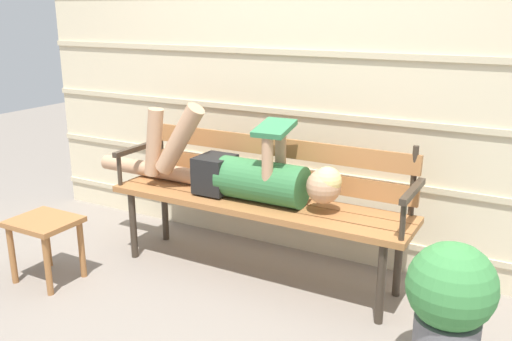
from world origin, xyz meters
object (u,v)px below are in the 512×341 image
Objects in this scene: footstool at (45,232)px; potted_plant at (449,305)px; park_bench at (261,191)px; reclining_person at (238,172)px.

potted_plant is (2.22, 0.20, 0.05)m from footstool.
park_bench is at bearing 34.44° from footstool.
reclining_person is 1.40m from potted_plant.
reclining_person is at bearing 35.14° from footstool.
reclining_person is 2.76× the size of potted_plant.
reclining_person is 1.17m from footstool.
reclining_person reaches higher than park_bench.
reclining_person is at bearing -151.30° from park_bench.
reclining_person reaches higher than footstool.
potted_plant is at bearing -23.58° from park_bench.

